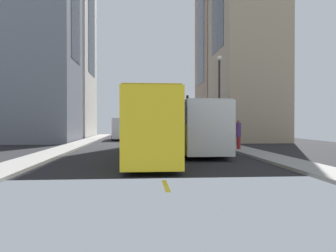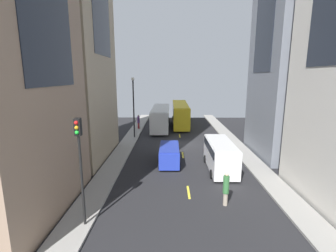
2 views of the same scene
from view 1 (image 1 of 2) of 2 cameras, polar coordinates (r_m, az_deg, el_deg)
ground_plane at (r=31.74m, az=-3.21°, el=-3.11°), size 39.06×39.06×0.00m
sidewalk_west at (r=32.58m, az=8.45°, el=-2.89°), size 1.90×44.00×0.15m
sidewalk_east at (r=32.25m, az=-14.99°, el=-2.94°), size 1.90×44.00×0.15m
lane_stripe_0 at (r=52.71m, az=-3.79°, el=-1.61°), size 0.16×2.00×0.01m
lane_stripe_1 at (r=44.32m, az=-3.62°, el=-2.04°), size 0.16×2.00×0.01m
lane_stripe_2 at (r=35.93m, az=-3.38°, el=-2.67°), size 0.16×2.00×0.01m
lane_stripe_3 at (r=27.56m, az=-2.99°, el=-3.67°), size 0.16×2.00×0.01m
lane_stripe_4 at (r=19.19m, az=-2.26°, el=-5.56°), size 0.16×2.00×0.01m
lane_stripe_5 at (r=10.90m, az=-0.37°, el=-10.34°), size 0.16×2.00×0.01m
building_west_0 at (r=50.97m, az=11.15°, el=17.57°), size 9.54×9.89×33.86m
city_bus_white at (r=22.85m, az=4.57°, el=0.46°), size 2.80×11.37×3.35m
streetcar_yellow at (r=19.05m, az=-3.42°, el=0.77°), size 2.70×13.42×3.59m
delivery_van_white at (r=40.03m, az=-7.91°, el=-0.17°), size 2.25×5.97×2.58m
car_blue_0 at (r=38.54m, az=-1.38°, el=-0.93°), size 1.99×4.36×1.74m
pedestrian_crossing_near at (r=46.05m, az=-6.44°, el=-0.48°), size 0.39×0.39×2.23m
pedestrian_walking_far at (r=24.40m, az=12.16°, el=-1.26°), size 0.38×0.38×2.13m
traffic_light_near_corner at (r=48.91m, az=3.37°, el=3.21°), size 0.32×0.44×5.93m
streetlamp_near at (r=29.72m, az=8.89°, el=6.10°), size 0.44×0.44×7.88m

